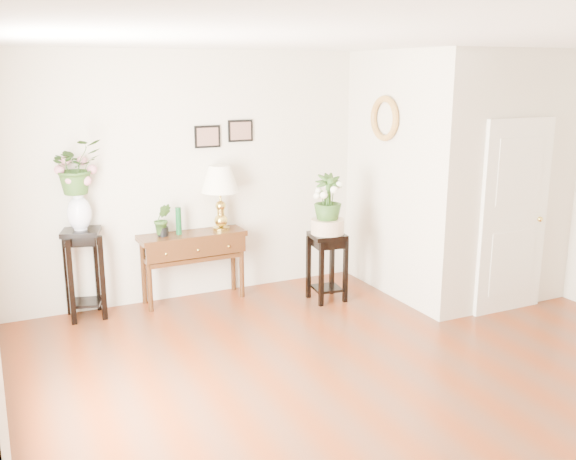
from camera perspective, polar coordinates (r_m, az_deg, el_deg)
floor at (r=5.75m, az=8.82°, el=-12.76°), size 6.00×5.50×0.02m
ceiling at (r=5.15m, az=10.02°, el=16.32°), size 6.00×5.50×0.02m
wall_back at (r=7.65m, az=-2.49°, el=5.15°), size 6.00×0.02×2.80m
partition at (r=7.92m, az=14.56°, el=5.03°), size 1.80×1.95×2.80m
door at (r=7.26m, az=19.44°, el=1.08°), size 0.90×0.05×2.10m
art_print_left at (r=7.34m, az=-7.18°, el=8.23°), size 0.30×0.02×0.25m
art_print_right at (r=7.47m, az=-4.25°, el=8.79°), size 0.30×0.02×0.25m
wall_ornament at (r=7.38m, az=8.56°, el=9.78°), size 0.07×0.51×0.51m
console_table at (r=7.40m, az=-8.43°, el=-3.25°), size 1.21×0.43×0.80m
table_lamp at (r=7.32m, az=-6.03°, el=2.69°), size 0.49×0.49×0.75m
green_vase at (r=7.21m, az=-9.71°, el=0.93°), size 0.08×0.08×0.31m
potted_plant at (r=7.17m, az=-11.09°, el=0.81°), size 0.22×0.19×0.35m
plant_stand_a at (r=7.14m, az=-17.66°, el=-3.72°), size 0.47×0.47×0.97m
porcelain_vase at (r=6.96m, az=-18.09°, el=1.84°), size 0.32×0.32×0.43m
lily_arrangement at (r=6.89m, az=-18.38°, el=5.55°), size 0.62×0.58×0.56m
plant_stand_b at (r=7.34m, az=3.47°, el=-3.29°), size 0.42×0.42×0.79m
ceramic_bowl at (r=7.22m, az=3.53°, el=0.30°), size 0.43×0.43×0.17m
narcissus at (r=7.15m, az=3.57°, el=2.78°), size 0.37×0.37×0.56m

